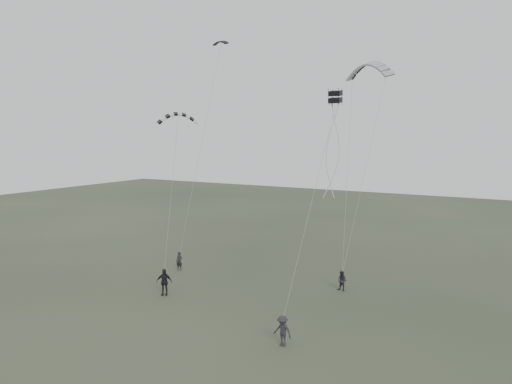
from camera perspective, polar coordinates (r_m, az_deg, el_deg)
The scene contains 9 objects.
ground at distance 35.76m, azimuth -5.19°, elevation -12.43°, with size 140.00×140.00×0.00m, color #2D3825.
flyer_left at distance 43.78m, azimuth -8.76°, elevation -7.81°, with size 0.58×0.38×1.58m, color black.
flyer_right at distance 38.36m, azimuth 9.80°, elevation -9.98°, with size 0.73×0.57×1.51m, color #25252A.
flyer_center at distance 37.42m, azimuth -10.45°, elevation -10.07°, with size 1.14×0.48×1.95m, color black.
flyer_far at distance 28.64m, azimuth 3.05°, elevation -15.56°, with size 1.12×0.64×1.73m, color #26262A.
kite_dark_small at distance 46.82m, azimuth -4.09°, elevation 16.78°, with size 1.54×0.46×0.51m, color black, non-canonical shape.
kite_pale_large at distance 44.98m, azimuth 12.79°, elevation 14.11°, with size 4.60×1.03×1.84m, color #9B9DA0, non-canonical shape.
kite_striped at distance 39.80m, azimuth -8.94°, elevation 8.82°, with size 3.11×0.78×1.21m, color black, non-canonical shape.
kite_box at distance 32.55m, azimuth 9.06°, elevation 10.69°, with size 0.74×0.74×0.76m, color black, non-canonical shape.
Camera 1 is at (19.41, -27.65, 11.73)m, focal length 35.00 mm.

